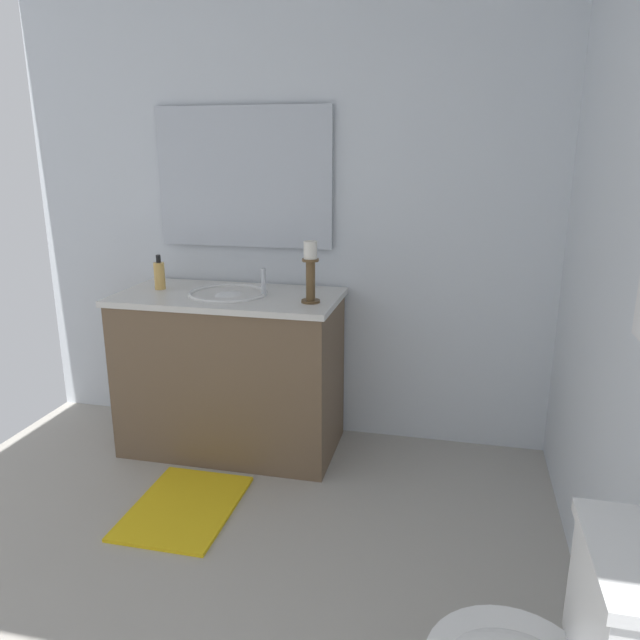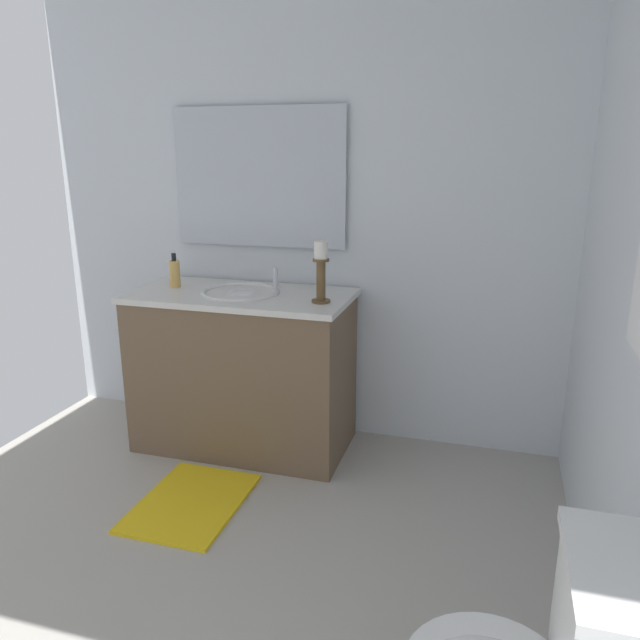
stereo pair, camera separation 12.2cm
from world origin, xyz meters
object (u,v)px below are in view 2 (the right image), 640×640
sink_basin (241,300)px  mirror (258,178)px  candle_holder_tall (321,270)px  soap_bottle (175,273)px  bath_mat (191,502)px  vanity_cabinet (243,370)px

sink_basin → mirror: bearing=-179.8°
sink_basin → candle_holder_tall: (0.07, 0.45, 0.19)m
soap_bottle → bath_mat: bearing=30.6°
sink_basin → mirror: size_ratio=0.42×
soap_bottle → bath_mat: (0.66, 0.39, -0.90)m
bath_mat → vanity_cabinet: bearing=-180.0°
sink_basin → candle_holder_tall: bearing=80.7°
mirror → soap_bottle: bearing=-57.4°
candle_holder_tall → vanity_cabinet: bearing=-99.3°
vanity_cabinet → candle_holder_tall: size_ratio=3.87×
vanity_cabinet → bath_mat: (0.62, 0.00, -0.41)m
mirror → bath_mat: mirror is taller
candle_holder_tall → soap_bottle: bearing=-97.2°
vanity_cabinet → candle_holder_tall: bearing=80.7°
mirror → candle_holder_tall: bearing=51.7°
vanity_cabinet → soap_bottle: (-0.03, -0.39, 0.49)m
candle_holder_tall → soap_bottle: (-0.11, -0.84, -0.08)m
mirror → sink_basin: bearing=0.2°
vanity_cabinet → bath_mat: bearing=0.0°
soap_bottle → bath_mat: size_ratio=0.30×
mirror → candle_holder_tall: (0.35, 0.45, -0.40)m
vanity_cabinet → soap_bottle: 0.63m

